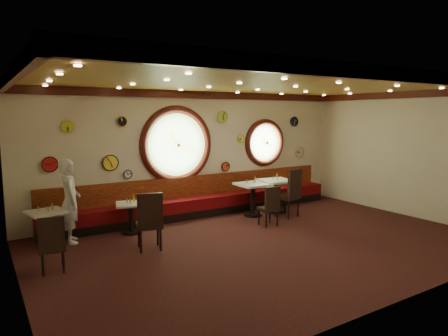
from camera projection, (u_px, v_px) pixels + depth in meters
floor at (268, 243)px, 8.13m from camera, size 9.00×6.00×0.00m
ceiling at (270, 84)px, 7.71m from camera, size 9.00×6.00×0.02m
wall_back at (197, 153)px, 10.44m from camera, size 9.00×0.02×3.20m
wall_front at (407, 189)px, 5.40m from camera, size 9.00×0.02×3.20m
wall_left at (15, 187)px, 5.56m from camera, size 0.02×6.00×3.20m
wall_right at (406, 154)px, 10.29m from camera, size 0.02×6.00×3.20m
molding_back at (198, 95)px, 10.20m from camera, size 9.00×0.10×0.18m
molding_front at (411, 76)px, 5.25m from camera, size 9.00×0.10×0.18m
molding_left at (11, 77)px, 5.38m from camera, size 0.10×6.00×0.18m
molding_right at (409, 95)px, 10.06m from camera, size 0.10×6.00×0.18m
banquette_base at (203, 211)px, 10.41m from camera, size 8.00×0.55×0.20m
banquette_seat at (203, 202)px, 10.37m from camera, size 8.00×0.55×0.30m
banquette_back at (199, 186)px, 10.51m from camera, size 8.00×0.10×0.55m
porthole_left_glass at (176, 145)px, 10.09m from camera, size 1.66×0.02×1.66m
porthole_left_frame at (177, 145)px, 10.08m from camera, size 1.98×0.18×1.98m
porthole_left_ring at (177, 145)px, 10.05m from camera, size 1.61×0.03×1.61m
porthole_right_glass at (264, 143)px, 11.57m from camera, size 1.10×0.02×1.10m
porthole_right_frame at (265, 143)px, 11.56m from camera, size 1.38×0.18×1.38m
porthole_right_ring at (265, 143)px, 11.53m from camera, size 1.09×0.03×1.09m
wall_clock_0 at (110, 163)px, 9.21m from camera, size 0.36×0.03×0.36m
wall_clock_1 at (241, 138)px, 11.07m from camera, size 0.22×0.03×0.22m
wall_clock_2 at (122, 121)px, 9.25m from camera, size 0.24×0.03×0.24m
wall_clock_3 at (50, 164)px, 8.52m from camera, size 0.32×0.03×0.32m
wall_clock_4 at (226, 166)px, 10.91m from camera, size 0.24×0.03×0.24m
wall_clock_5 at (68, 127)px, 8.63m from camera, size 0.26×0.03×0.26m
wall_clock_6 at (128, 174)px, 9.46m from camera, size 0.20×0.03×0.20m
wall_clock_7 at (222, 117)px, 10.68m from camera, size 0.30×0.03×0.30m
wall_clock_8 at (294, 122)px, 12.04m from camera, size 0.28×0.03×0.28m
wall_clock_9 at (299, 152)px, 12.30m from camera, size 0.34×0.03×0.34m
table_a at (47, 224)px, 7.86m from camera, size 0.79×0.79×0.73m
table_b at (131, 214)px, 8.77m from camera, size 0.77×0.77×0.68m
table_c at (253, 195)px, 10.30m from camera, size 0.80×0.80×0.85m
table_d at (275, 192)px, 10.71m from camera, size 0.94×0.94×0.87m
chair_a at (52, 241)px, 6.54m from camera, size 0.45×0.45×0.60m
chair_b at (150, 218)px, 7.61m from camera, size 0.58×0.58×0.71m
chair_c at (270, 204)px, 9.30m from camera, size 0.43×0.43×0.59m
chair_d at (291, 190)px, 10.11m from camera, size 0.63×0.63×0.77m
condiment_a_salt at (38, 208)px, 7.83m from camera, size 0.03×0.03×0.09m
condiment_b_salt at (127, 201)px, 8.75m from camera, size 0.04×0.04×0.10m
condiment_c_salt at (247, 181)px, 10.26m from camera, size 0.04×0.04×0.10m
condiment_d_salt at (273, 178)px, 10.67m from camera, size 0.04×0.04×0.10m
condiment_a_pepper at (48, 209)px, 7.78m from camera, size 0.04×0.04×0.11m
condiment_b_pepper at (130, 201)px, 8.67m from camera, size 0.04×0.04×0.11m
condiment_c_pepper at (254, 181)px, 10.26m from camera, size 0.04×0.04×0.10m
condiment_d_pepper at (277, 178)px, 10.58m from camera, size 0.04×0.04×0.11m
condiment_a_bottle at (52, 206)px, 7.90m from camera, size 0.04×0.04×0.14m
condiment_b_bottle at (134, 198)px, 8.87m from camera, size 0.06×0.06×0.18m
condiment_c_bottle at (255, 179)px, 10.41m from camera, size 0.05×0.05×0.15m
condiment_d_bottle at (277, 176)px, 10.81m from camera, size 0.05×0.05×0.15m
waiter at (70, 201)px, 8.10m from camera, size 0.47×0.67×1.72m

